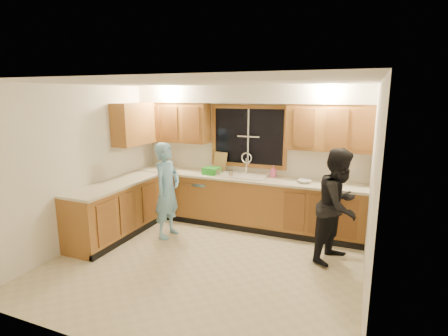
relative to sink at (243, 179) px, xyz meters
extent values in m
plane|color=beige|center=(0.00, -1.60, -0.86)|extent=(4.20, 4.20, 0.00)
plane|color=silver|center=(0.00, -1.60, 1.64)|extent=(4.20, 4.20, 0.00)
plane|color=white|center=(0.00, 0.30, 0.39)|extent=(4.20, 0.00, 4.20)
plane|color=white|center=(-2.10, -1.60, 0.39)|extent=(0.00, 3.80, 3.80)
plane|color=white|center=(2.10, -1.60, 0.39)|extent=(0.00, 3.80, 3.80)
cube|color=#A2682F|center=(0.00, 0.00, -0.42)|extent=(4.20, 0.60, 0.88)
cube|color=#A2682F|center=(-1.80, -1.25, -0.42)|extent=(0.60, 1.90, 0.88)
cube|color=beige|center=(0.00, -0.02, 0.04)|extent=(4.20, 0.63, 0.04)
cube|color=beige|center=(-1.79, -1.25, 0.04)|extent=(0.63, 1.90, 0.04)
cube|color=#A2682F|center=(-1.43, 0.13, 0.96)|extent=(1.35, 0.33, 0.75)
cube|color=#A2682F|center=(1.43, 0.13, 0.96)|extent=(1.35, 0.33, 0.75)
cube|color=#A2682F|center=(-1.94, -0.48, 0.96)|extent=(0.33, 0.90, 0.75)
cube|color=white|center=(0.00, 0.12, 1.49)|extent=(4.20, 0.35, 0.30)
cube|color=black|center=(0.00, 0.29, 0.74)|extent=(1.30, 0.01, 1.00)
cube|color=#A2682F|center=(0.00, 0.28, 1.27)|extent=(1.44, 0.03, 0.07)
cube|color=#A2682F|center=(0.00, 0.28, 0.20)|extent=(1.44, 0.03, 0.07)
cube|color=#A2682F|center=(-0.69, 0.28, 0.74)|extent=(0.07, 0.03, 1.00)
cube|color=#A2682F|center=(0.69, 0.28, 0.74)|extent=(0.07, 0.03, 1.00)
cube|color=white|center=(0.00, 0.00, 0.07)|extent=(0.86, 0.52, 0.03)
cube|color=white|center=(-0.21, 0.00, -0.02)|extent=(0.38, 0.42, 0.18)
cube|color=white|center=(0.21, 0.00, -0.02)|extent=(0.38, 0.42, 0.18)
cylinder|color=silver|center=(0.00, 0.20, 0.22)|extent=(0.04, 0.04, 0.28)
torus|color=silver|center=(0.00, 0.20, 0.36)|extent=(0.21, 0.03, 0.21)
cube|color=white|center=(-0.85, -0.01, -0.45)|extent=(0.60, 0.56, 0.82)
cube|color=white|center=(-1.80, -1.82, -0.41)|extent=(0.58, 0.75, 0.90)
imported|color=#72B0D9|center=(-0.99, -0.95, -0.07)|extent=(0.40, 0.59, 1.59)
imported|color=black|center=(1.71, -0.77, -0.05)|extent=(0.87, 0.97, 1.63)
cube|color=brown|center=(-1.67, 0.10, 0.16)|extent=(0.15, 0.14, 0.21)
cube|color=tan|center=(-0.53, 0.21, 0.24)|extent=(0.29, 0.15, 0.37)
cube|color=green|center=(-0.58, -0.07, 0.12)|extent=(0.29, 0.28, 0.13)
imported|color=#F25C9A|center=(0.51, 0.17, 0.16)|extent=(0.10, 0.10, 0.20)
imported|color=silver|center=(1.11, -0.07, 0.08)|extent=(0.28, 0.28, 0.05)
cylinder|color=tan|center=(-0.39, -0.19, 0.12)|extent=(0.09, 0.09, 0.13)
cylinder|color=tan|center=(-0.16, -0.18, 0.12)|extent=(0.08, 0.08, 0.13)
camera|label=1|loc=(2.00, -5.74, 1.49)|focal=28.00mm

